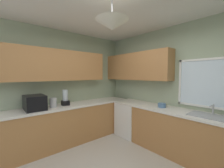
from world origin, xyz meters
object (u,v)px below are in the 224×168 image
(sink_assembly, at_px, (210,116))
(blender_appliance, at_px, (65,98))
(kettle, at_px, (53,103))
(microwave, at_px, (35,103))
(bowl, at_px, (162,105))
(dishwasher, at_px, (130,119))

(sink_assembly, relative_size, blender_appliance, 1.73)
(kettle, bearing_deg, microwave, -93.26)
(kettle, bearing_deg, bowl, 49.49)
(microwave, relative_size, bowl, 2.91)
(sink_assembly, bearing_deg, kettle, -143.37)
(dishwasher, relative_size, kettle, 4.11)
(dishwasher, xyz_separation_m, bowl, (0.88, 0.03, 0.51))
(dishwasher, distance_m, blender_appliance, 1.73)
(blender_appliance, bearing_deg, microwave, -90.00)
(microwave, height_order, bowl, microwave)
(sink_assembly, distance_m, blender_appliance, 2.86)
(dishwasher, distance_m, kettle, 1.95)
(dishwasher, bearing_deg, sink_assembly, 1.18)
(bowl, bearing_deg, dishwasher, -178.05)
(sink_assembly, distance_m, bowl, 0.88)
(microwave, distance_m, sink_assembly, 3.24)
(dishwasher, height_order, blender_appliance, blender_appliance)
(microwave, height_order, blender_appliance, blender_appliance)
(dishwasher, relative_size, bowl, 5.10)
(dishwasher, bearing_deg, bowl, 1.95)
(dishwasher, xyz_separation_m, blender_appliance, (-0.66, -1.47, 0.63))
(microwave, relative_size, kettle, 2.34)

